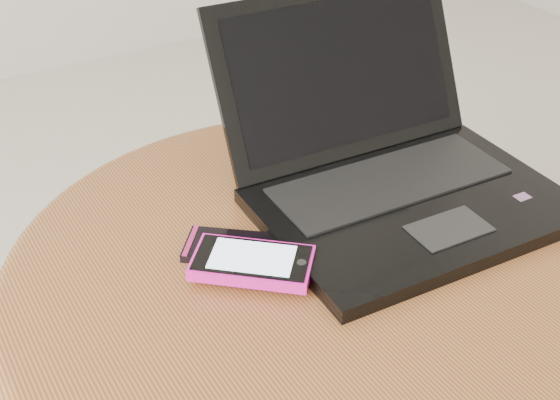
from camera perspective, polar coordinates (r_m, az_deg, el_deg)
table at (r=0.84m, az=2.61°, el=-10.52°), size 0.67×0.67×0.53m
laptop at (r=0.86m, az=8.74°, el=2.68°), size 0.36×0.35×0.21m
phone_black at (r=0.77m, az=-3.63°, el=-3.78°), size 0.12×0.11×0.01m
phone_pink at (r=0.74m, az=-2.19°, el=-4.92°), size 0.13×0.13×0.01m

